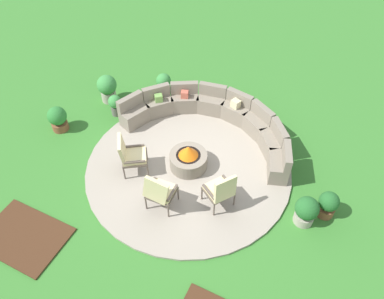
{
  "coord_description": "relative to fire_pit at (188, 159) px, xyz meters",
  "views": [
    {
      "loc": [
        2.76,
        -5.46,
        7.07
      ],
      "look_at": [
        0.0,
        0.2,
        0.45
      ],
      "focal_mm": 35.24,
      "sensor_mm": 36.0,
      "label": 1
    }
  ],
  "objects": [
    {
      "name": "potted_plant_0",
      "position": [
        3.32,
        0.11,
        0.03
      ],
      "size": [
        0.44,
        0.44,
        0.67
      ],
      "color": "brown",
      "rests_on": "ground_plane"
    },
    {
      "name": "potted_plant_2",
      "position": [
        -2.72,
        0.91,
        0.04
      ],
      "size": [
        0.37,
        0.37,
        0.63
      ],
      "color": "#605B56",
      "rests_on": "ground_plane"
    },
    {
      "name": "ground_plane",
      "position": [
        0.0,
        0.0,
        -0.31
      ],
      "size": [
        24.0,
        24.0,
        0.0
      ],
      "primitive_type": "plane",
      "color": "#387A2D"
    },
    {
      "name": "patio_circle",
      "position": [
        0.0,
        0.0,
        -0.28
      ],
      "size": [
        5.04,
        5.04,
        0.06
      ],
      "primitive_type": "cylinder",
      "color": "#9E9384",
      "rests_on": "ground_plane"
    },
    {
      "name": "potted_plant_3",
      "position": [
        -3.75,
        -0.27,
        0.06
      ],
      "size": [
        0.51,
        0.51,
        0.72
      ],
      "color": "brown",
      "rests_on": "ground_plane"
    },
    {
      "name": "potted_plant_1",
      "position": [
        2.94,
        -0.29,
        0.08
      ],
      "size": [
        0.52,
        0.52,
        0.73
      ],
      "color": "#A89E8E",
      "rests_on": "ground_plane"
    },
    {
      "name": "curved_stone_bench",
      "position": [
        0.01,
        1.55,
        0.07
      ],
      "size": [
        4.71,
        2.12,
        0.83
      ],
      "color": "gray",
      "rests_on": "patio_circle"
    },
    {
      "name": "potted_plant_5",
      "position": [
        -2.0,
        2.4,
        0.02
      ],
      "size": [
        0.44,
        0.44,
        0.62
      ],
      "color": "#605B56",
      "rests_on": "ground_plane"
    },
    {
      "name": "lounge_chair_front_right",
      "position": [
        -0.01,
        -1.37,
        0.31
      ],
      "size": [
        0.64,
        0.59,
        1.14
      ],
      "rotation": [
        0.0,
        0.0,
        6.34
      ],
      "color": "brown",
      "rests_on": "patio_circle"
    },
    {
      "name": "lounge_chair_back_left",
      "position": [
        1.14,
        -0.73,
        0.28
      ],
      "size": [
        0.76,
        0.78,
        1.01
      ],
      "rotation": [
        0.0,
        0.0,
        7.27
      ],
      "color": "brown",
      "rests_on": "patio_circle"
    },
    {
      "name": "mulch_bed_left",
      "position": [
        -2.27,
        -3.28,
        -0.29
      ],
      "size": [
        1.78,
        1.27,
        0.04
      ],
      "primitive_type": "cube",
      "color": "#472B19",
      "rests_on": "ground_plane"
    },
    {
      "name": "potted_plant_4",
      "position": [
        -3.27,
        1.34,
        0.15
      ],
      "size": [
        0.56,
        0.56,
        0.84
      ],
      "color": "#A89E8E",
      "rests_on": "ground_plane"
    },
    {
      "name": "fire_pit",
      "position": [
        0.0,
        0.0,
        0.0
      ],
      "size": [
        0.92,
        0.92,
        0.67
      ],
      "color": "gray",
      "rests_on": "patio_circle"
    },
    {
      "name": "lounge_chair_front_left",
      "position": [
        -1.17,
        -0.7,
        0.29
      ],
      "size": [
        0.81,
        0.82,
        1.05
      ],
      "rotation": [
        0.0,
        0.0,
        5.29
      ],
      "color": "brown",
      "rests_on": "patio_circle"
    }
  ]
}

